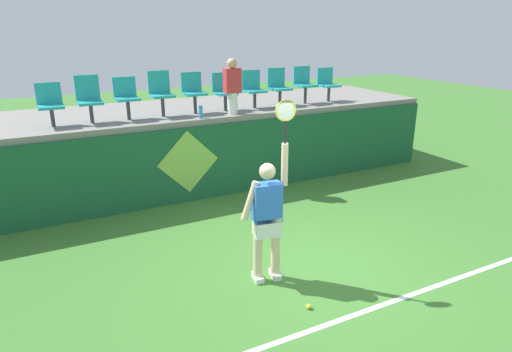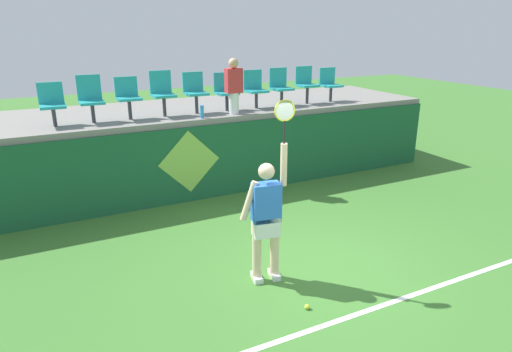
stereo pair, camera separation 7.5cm
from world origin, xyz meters
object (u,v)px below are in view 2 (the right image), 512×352
(tennis_ball, at_px, (307,307))
(stadium_chair_0, at_px, (52,102))
(tennis_player, at_px, (266,216))
(stadium_chair_9, at_px, (330,83))
(stadium_chair_2, at_px, (128,95))
(water_bottle, at_px, (202,112))
(stadium_chair_1, at_px, (91,97))
(stadium_chair_3, at_px, (162,91))
(stadium_chair_8, at_px, (306,82))
(stadium_chair_4, at_px, (195,90))
(stadium_chair_6, at_px, (255,87))
(stadium_chair_7, at_px, (280,85))
(stadium_chair_5, at_px, (225,90))
(spectator_0, at_px, (234,85))

(tennis_ball, height_order, stadium_chair_0, stadium_chair_0)
(tennis_player, distance_m, stadium_chair_9, 5.71)
(stadium_chair_2, bearing_deg, water_bottle, -23.92)
(stadium_chair_1, height_order, stadium_chair_3, stadium_chair_3)
(stadium_chair_2, height_order, stadium_chair_8, stadium_chair_8)
(tennis_player, distance_m, stadium_chair_3, 4.24)
(stadium_chair_3, bearing_deg, stadium_chair_4, -0.48)
(tennis_ball, xyz_separation_m, stadium_chair_6, (1.72, 4.95, 2.07))
(stadium_chair_0, height_order, stadium_chair_4, stadium_chair_4)
(stadium_chair_4, xyz_separation_m, stadium_chair_7, (2.05, 0.00, -0.02))
(stadium_chair_4, distance_m, stadium_chair_7, 2.05)
(water_bottle, xyz_separation_m, stadium_chair_4, (0.07, 0.58, 0.35))
(stadium_chair_5, relative_size, stadium_chair_6, 0.97)
(stadium_chair_0, height_order, stadium_chair_8, stadium_chair_8)
(stadium_chair_2, bearing_deg, stadium_chair_3, 0.66)
(stadium_chair_3, bearing_deg, stadium_chair_7, -0.04)
(tennis_ball, bearing_deg, stadium_chair_3, 94.24)
(stadium_chair_2, relative_size, stadium_chair_5, 1.02)
(stadium_chair_4, bearing_deg, stadium_chair_9, -0.01)
(water_bottle, distance_m, stadium_chair_2, 1.47)
(stadium_chair_2, height_order, stadium_chair_6, stadium_chair_6)
(stadium_chair_0, distance_m, stadium_chair_6, 4.15)
(stadium_chair_6, bearing_deg, spectator_0, -147.26)
(stadium_chair_5, bearing_deg, stadium_chair_0, -179.99)
(water_bottle, distance_m, stadium_chair_5, 1.01)
(stadium_chair_8, height_order, spectator_0, spectator_0)
(stadium_chair_7, bearing_deg, stadium_chair_8, -0.31)
(tennis_player, height_order, stadium_chair_7, tennis_player)
(stadium_chair_3, distance_m, stadium_chair_8, 3.42)
(stadium_chair_9, bearing_deg, stadium_chair_5, 179.97)
(stadium_chair_0, xyz_separation_m, spectator_0, (3.44, -0.45, 0.17))
(stadium_chair_1, relative_size, stadium_chair_2, 1.09)
(stadium_chair_2, bearing_deg, stadium_chair_8, 0.03)
(stadium_chair_1, height_order, spectator_0, spectator_0)
(stadium_chair_2, distance_m, stadium_chair_7, 3.42)
(tennis_player, height_order, stadium_chair_5, tennis_player)
(tennis_ball, bearing_deg, stadium_chair_9, 52.95)
(tennis_ball, distance_m, stadium_chair_9, 6.53)
(tennis_player, height_order, tennis_ball, tennis_player)
(stadium_chair_0, distance_m, spectator_0, 3.47)
(stadium_chair_3, xyz_separation_m, stadium_chair_5, (1.38, -0.01, -0.06))
(stadium_chair_6, distance_m, spectator_0, 0.86)
(water_bottle, relative_size, stadium_chair_8, 0.30)
(spectator_0, bearing_deg, tennis_ball, -102.67)
(stadium_chair_2, xyz_separation_m, spectator_0, (2.07, -0.45, 0.13))
(tennis_ball, bearing_deg, water_bottle, 86.70)
(tennis_ball, bearing_deg, stadium_chair_1, 109.45)
(tennis_player, xyz_separation_m, stadium_chair_6, (1.85, 4.07, 1.13))
(stadium_chair_7, bearing_deg, stadium_chair_2, -179.90)
(stadium_chair_5, bearing_deg, tennis_player, -105.65)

